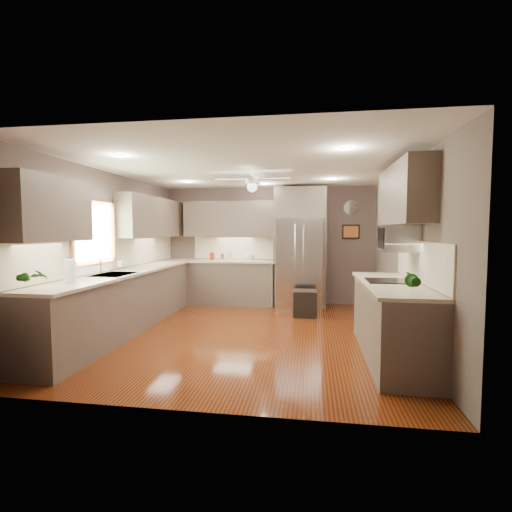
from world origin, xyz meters
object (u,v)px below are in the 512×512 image
(canister_b, at_px, (222,257))
(potted_plant_right, at_px, (412,280))
(bowl, at_px, (249,259))
(paper_towel, at_px, (70,272))
(soap_bottle, at_px, (124,264))
(microwave, at_px, (398,238))
(stool, at_px, (305,303))
(potted_plant_left, at_px, (34,276))
(canister_a, at_px, (212,256))
(canister_c, at_px, (230,256))
(refrigerator, at_px, (300,249))

(canister_b, relative_size, potted_plant_right, 0.45)
(bowl, height_order, paper_towel, paper_towel)
(soap_bottle, xyz_separation_m, microwave, (4.10, -0.63, 0.44))
(microwave, relative_size, paper_towel, 1.69)
(soap_bottle, relative_size, stool, 0.41)
(potted_plant_left, xyz_separation_m, potted_plant_right, (3.85, 0.33, -0.01))
(canister_a, xyz_separation_m, stool, (2.00, -0.91, -0.78))
(bowl, bearing_deg, microwave, -48.87)
(stool, bearing_deg, potted_plant_right, -70.14)
(canister_a, height_order, canister_c, canister_c)
(canister_c, relative_size, potted_plant_right, 0.60)
(soap_bottle, bearing_deg, microwave, -8.66)
(canister_a, xyz_separation_m, canister_c, (0.38, 0.02, 0.01))
(bowl, distance_m, paper_towel, 3.98)
(soap_bottle, distance_m, bowl, 2.73)
(canister_b, relative_size, stool, 0.28)
(potted_plant_right, relative_size, microwave, 0.56)
(potted_plant_left, xyz_separation_m, refrigerator, (2.64, 4.20, 0.09))
(soap_bottle, bearing_deg, canister_b, 62.72)
(canister_a, xyz_separation_m, bowl, (0.79, 0.01, -0.05))
(paper_towel, bearing_deg, potted_plant_right, -3.98)
(stool, bearing_deg, microwave, -56.87)
(canister_c, relative_size, potted_plant_left, 0.58)
(canister_a, relative_size, stool, 0.33)
(microwave, height_order, paper_towel, microwave)
(refrigerator, bearing_deg, canister_a, 178.79)
(canister_b, bearing_deg, microwave, -43.06)
(potted_plant_right, bearing_deg, soap_bottle, 155.77)
(canister_c, bearing_deg, paper_towel, -107.43)
(soap_bottle, height_order, potted_plant_right, potted_plant_right)
(refrigerator, relative_size, stool, 5.00)
(canister_b, height_order, paper_towel, paper_towel)
(canister_b, xyz_separation_m, stool, (1.79, -0.95, -0.77))
(microwave, bearing_deg, soap_bottle, 171.34)
(canister_b, xyz_separation_m, potted_plant_right, (2.87, -3.96, 0.09))
(potted_plant_right, xyz_separation_m, stool, (-1.09, 3.01, -0.86))
(soap_bottle, bearing_deg, potted_plant_right, -24.23)
(potted_plant_left, distance_m, paper_towel, 0.60)
(bowl, relative_size, paper_towel, 0.72)
(refrigerator, xyz_separation_m, stool, (0.13, -0.87, -0.95))
(canister_b, height_order, microwave, microwave)
(stool, bearing_deg, soap_bottle, -157.29)
(potted_plant_right, bearing_deg, potted_plant_left, -175.16)
(potted_plant_right, distance_m, stool, 3.31)
(potted_plant_right, height_order, paper_towel, paper_towel)
(soap_bottle, distance_m, potted_plant_left, 2.13)
(canister_a, bearing_deg, microwave, -40.62)
(potted_plant_right, bearing_deg, canister_a, 128.26)
(canister_a, xyz_separation_m, canister_b, (0.22, 0.04, -0.01))
(canister_a, relative_size, potted_plant_left, 0.50)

